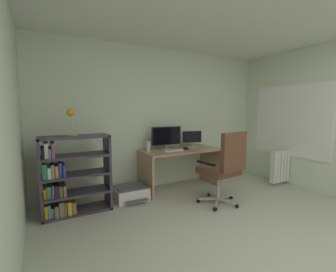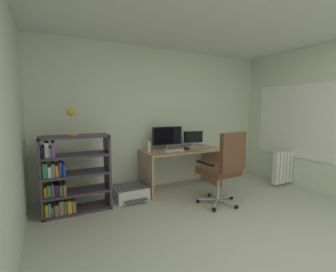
% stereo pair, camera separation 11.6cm
% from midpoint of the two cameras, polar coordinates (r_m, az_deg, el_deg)
% --- Properties ---
extents(wall_back, '(4.40, 0.10, 2.52)m').
position_cam_midpoint_polar(wall_back, '(4.43, -2.76, 4.24)').
color(wall_back, silver).
rests_on(wall_back, ground).
extents(window_pane, '(0.01, 1.43, 1.26)m').
position_cam_midpoint_polar(window_pane, '(5.02, 26.87, 3.33)').
color(window_pane, white).
extents(window_frame, '(0.02, 1.51, 1.34)m').
position_cam_midpoint_polar(window_frame, '(5.02, 26.82, 3.33)').
color(window_frame, white).
extents(desk, '(1.42, 0.67, 0.72)m').
position_cam_midpoint_polar(desk, '(4.28, 2.24, -5.72)').
color(desk, tan).
rests_on(desk, ground).
extents(monitor_main, '(0.56, 0.18, 0.40)m').
position_cam_midpoint_polar(monitor_main, '(4.18, -1.18, -0.13)').
color(monitor_main, '#B2B5B7').
rests_on(monitor_main, desk).
extents(monitor_secondary, '(0.41, 0.18, 0.31)m').
position_cam_midpoint_polar(monitor_secondary, '(4.47, 5.00, -0.41)').
color(monitor_secondary, '#B2B5B7').
rests_on(monitor_secondary, desk).
extents(keyboard, '(0.34, 0.14, 0.02)m').
position_cam_midpoint_polar(keyboard, '(4.06, 0.45, -3.46)').
color(keyboard, silver).
rests_on(keyboard, desk).
extents(computer_mouse, '(0.07, 0.11, 0.03)m').
position_cam_midpoint_polar(computer_mouse, '(4.21, 3.51, -3.03)').
color(computer_mouse, black).
rests_on(computer_mouse, desk).
extents(desktop_speaker, '(0.07, 0.07, 0.17)m').
position_cam_midpoint_polar(desktop_speaker, '(4.00, -5.60, -2.56)').
color(desktop_speaker, silver).
rests_on(desktop_speaker, desk).
extents(office_chair, '(0.63, 0.66, 1.12)m').
position_cam_midpoint_polar(office_chair, '(3.58, 12.50, -6.90)').
color(office_chair, '#B7BABC').
rests_on(office_chair, ground).
extents(bookshelf, '(0.90, 0.36, 1.08)m').
position_cam_midpoint_polar(bookshelf, '(3.56, -23.76, -9.34)').
color(bookshelf, '#3D3240').
rests_on(bookshelf, ground).
extents(desk_lamp, '(0.13, 0.11, 0.37)m').
position_cam_midpoint_polar(desk_lamp, '(3.44, -23.32, 4.55)').
color(desk_lamp, gold).
rests_on(desk_lamp, bookshelf).
extents(printer, '(0.51, 0.50, 0.22)m').
position_cam_midpoint_polar(printer, '(3.93, -9.82, -13.36)').
color(printer, silver).
rests_on(printer, ground).
extents(radiator, '(0.71, 0.10, 0.59)m').
position_cam_midpoint_polar(radiator, '(5.06, 25.74, -6.45)').
color(radiator, white).
rests_on(radiator, ground).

